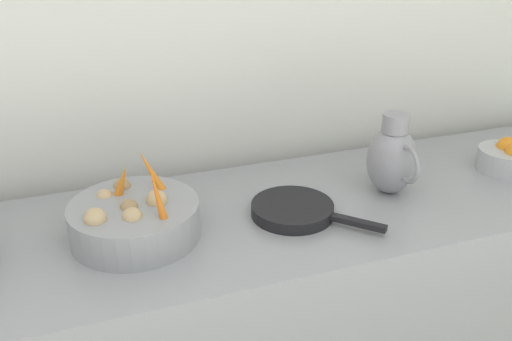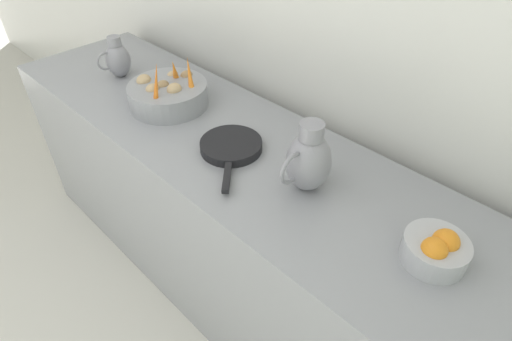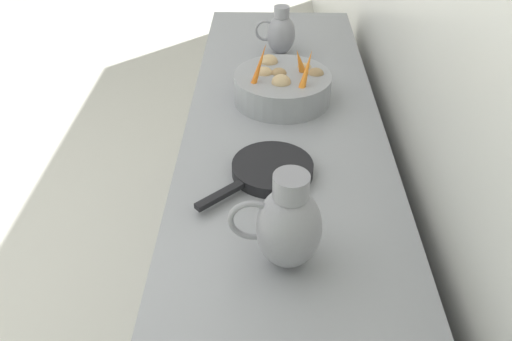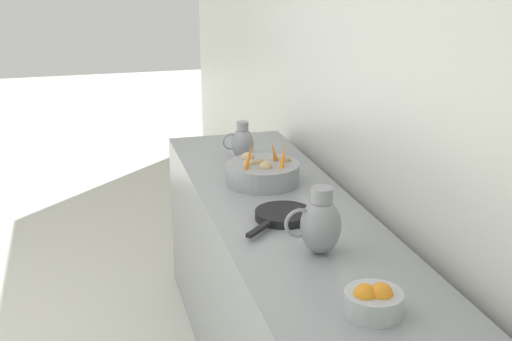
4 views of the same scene
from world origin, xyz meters
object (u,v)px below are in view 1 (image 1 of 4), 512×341
object	(u,v)px
vegetable_colander	(135,219)
skillet_on_counter	(294,210)
orange_bowl	(507,157)
metal_pitcher_tall	(392,158)

from	to	relation	value
vegetable_colander	skillet_on_counter	world-z (taller)	vegetable_colander
vegetable_colander	orange_bowl	distance (m)	1.23
vegetable_colander	metal_pitcher_tall	bearing A→B (deg)	89.83
orange_bowl	metal_pitcher_tall	xyz separation A→B (m)	(0.01, -0.45, 0.07)
orange_bowl	vegetable_colander	bearing A→B (deg)	-89.75
vegetable_colander	orange_bowl	world-z (taller)	vegetable_colander
vegetable_colander	skillet_on_counter	xyz separation A→B (m)	(0.04, 0.44, -0.04)
vegetable_colander	skillet_on_counter	bearing A→B (deg)	85.00
skillet_on_counter	orange_bowl	bearing A→B (deg)	93.20
orange_bowl	skillet_on_counter	world-z (taller)	orange_bowl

